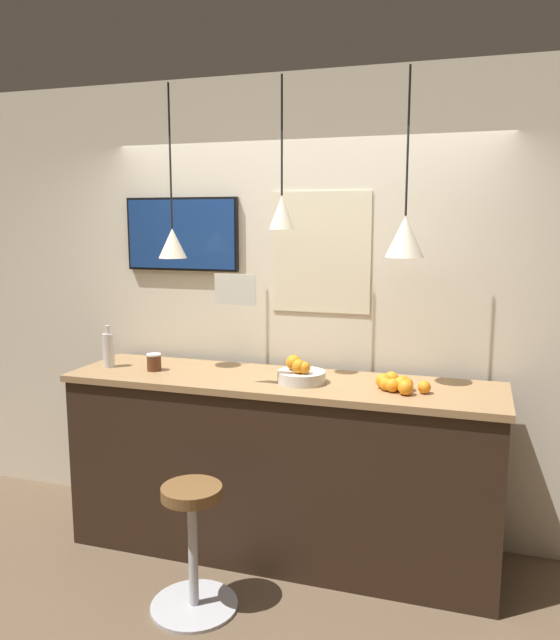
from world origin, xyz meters
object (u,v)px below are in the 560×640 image
at_px(fruit_bowl, 300,374).
at_px(spread_jar, 154,362).
at_px(mounted_tv, 182,234).
at_px(bar_stool, 193,539).
at_px(juice_bottle, 109,349).

relative_size(fruit_bowl, spread_jar, 2.61).
height_order(fruit_bowl, spread_jar, fruit_bowl).
bearing_deg(mounted_tv, bar_stool, -62.52).
height_order(bar_stool, spread_jar, spread_jar).
bearing_deg(juice_bottle, bar_stool, -36.05).
xyz_separation_m(juice_bottle, mounted_tv, (0.32, 0.42, 0.71)).
xyz_separation_m(bar_stool, spread_jar, (-0.55, 0.63, 0.76)).
distance_m(bar_stool, juice_bottle, 1.35).
height_order(bar_stool, juice_bottle, juice_bottle).
xyz_separation_m(bar_stool, fruit_bowl, (0.40, 0.63, 0.75)).
xyz_separation_m(spread_jar, mounted_tv, (-0.00, 0.42, 0.78)).
bearing_deg(bar_stool, fruit_bowl, 57.73).
distance_m(bar_stool, spread_jar, 1.13).
bearing_deg(bar_stool, juice_bottle, 143.95).
xyz_separation_m(fruit_bowl, juice_bottle, (-1.26, 0.01, 0.06)).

